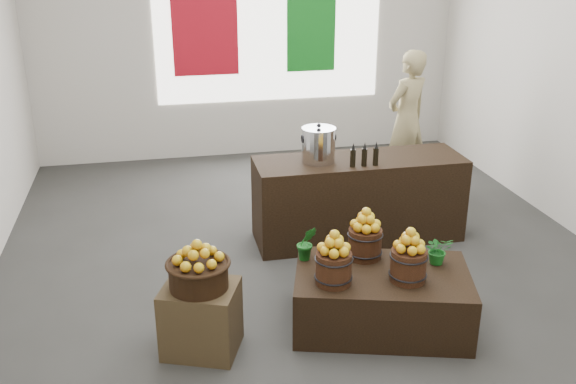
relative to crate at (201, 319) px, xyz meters
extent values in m
plane|color=#31312F|center=(1.13, 1.30, -0.28)|extent=(7.00, 7.00, 0.00)
cube|color=beige|center=(1.13, 4.80, 1.72)|extent=(6.00, 0.04, 4.00)
cube|color=white|center=(1.43, 4.78, 1.72)|extent=(3.20, 0.02, 2.40)
cube|color=#A90D1B|center=(0.53, 4.77, 1.62)|extent=(0.90, 0.04, 1.40)
cube|color=#116E1A|center=(2.03, 4.77, 1.42)|extent=(0.70, 0.04, 1.00)
cube|color=brown|center=(0.00, 0.00, 0.00)|extent=(0.68, 0.62, 0.55)
cylinder|color=black|center=(0.00, 0.00, 0.38)|extent=(0.44, 0.44, 0.20)
cube|color=black|center=(1.47, 0.04, -0.03)|extent=(1.58, 1.22, 0.48)
cylinder|color=#3D1F10|center=(1.03, -0.03, 0.34)|extent=(0.28, 0.28, 0.26)
cylinder|color=#3D1F10|center=(1.62, -0.11, 0.34)|extent=(0.28, 0.28, 0.26)
cylinder|color=#3D1F10|center=(1.41, 0.33, 0.34)|extent=(0.28, 0.28, 0.26)
imported|color=#125718|center=(1.96, 0.10, 0.33)|extent=(0.23, 0.21, 0.24)
imported|color=#125718|center=(0.92, 0.40, 0.36)|extent=(0.17, 0.14, 0.30)
cube|color=black|center=(1.80, 1.68, 0.17)|extent=(2.17, 0.70, 0.89)
cylinder|color=silver|center=(1.35, 1.68, 0.78)|extent=(0.33, 0.33, 0.33)
imported|color=#998B5D|center=(2.87, 3.09, 0.59)|extent=(0.75, 0.66, 1.74)
camera|label=1|loc=(-0.23, -4.25, 2.71)|focal=40.00mm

